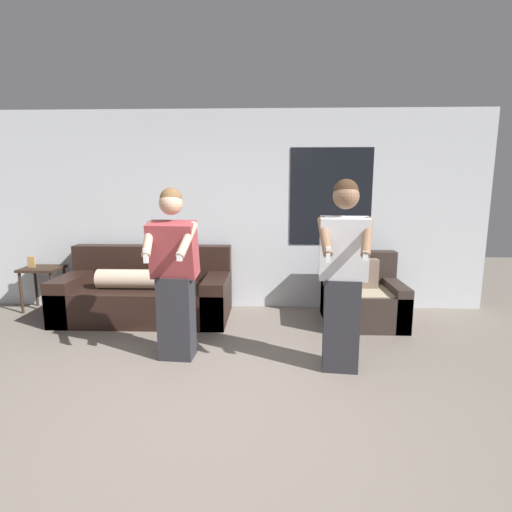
# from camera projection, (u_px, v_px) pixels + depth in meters

# --- Properties ---
(ground_plane) EXTENTS (14.00, 14.00, 0.00)m
(ground_plane) POSITION_uv_depth(u_px,v_px,m) (198.00, 426.00, 2.87)
(ground_plane) COLOR slate
(wall_back) EXTENTS (6.92, 0.07, 2.70)m
(wall_back) POSITION_uv_depth(u_px,v_px,m) (234.00, 211.00, 5.50)
(wall_back) COLOR silver
(wall_back) RESTS_ON ground_plane
(couch) EXTENTS (2.14, 1.00, 0.90)m
(couch) POSITION_uv_depth(u_px,v_px,m) (147.00, 294.00, 5.20)
(couch) COLOR black
(couch) RESTS_ON ground_plane
(armchair) EXTENTS (0.94, 0.86, 0.86)m
(armchair) POSITION_uv_depth(u_px,v_px,m) (362.00, 299.00, 5.01)
(armchair) COLOR #332823
(armchair) RESTS_ON ground_plane
(side_table) EXTENTS (0.51, 0.42, 0.75)m
(side_table) POSITION_uv_depth(u_px,v_px,m) (42.00, 274.00, 5.47)
(side_table) COLOR #332319
(side_table) RESTS_ON ground_plane
(person_left) EXTENTS (0.50, 0.52, 1.68)m
(person_left) POSITION_uv_depth(u_px,v_px,m) (174.00, 275.00, 3.85)
(person_left) COLOR #28282D
(person_left) RESTS_ON ground_plane
(person_right) EXTENTS (0.49, 0.50, 1.76)m
(person_right) POSITION_uv_depth(u_px,v_px,m) (343.00, 275.00, 3.60)
(person_right) COLOR #28282D
(person_right) RESTS_ON ground_plane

